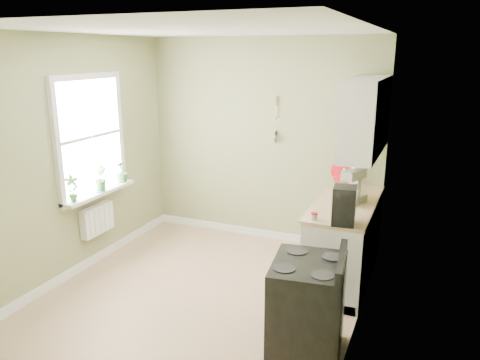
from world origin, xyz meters
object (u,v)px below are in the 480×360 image
at_px(stove, 307,308).
at_px(kettle, 344,176).
at_px(coffee_maker, 344,206).
at_px(stand_mixer, 353,187).

height_order(stove, kettle, kettle).
relative_size(stove, kettle, 4.76).
bearing_deg(stove, coffee_maker, 82.40).
bearing_deg(stove, kettle, 93.85).
xyz_separation_m(stand_mixer, kettle, (-0.23, 0.70, -0.07)).
bearing_deg(coffee_maker, kettle, 100.44).
relative_size(stand_mixer, coffee_maker, 1.09).
bearing_deg(kettle, coffee_maker, -79.56).
relative_size(stand_mixer, kettle, 2.01).
xyz_separation_m(stove, kettle, (-0.15, 2.25, 0.58)).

